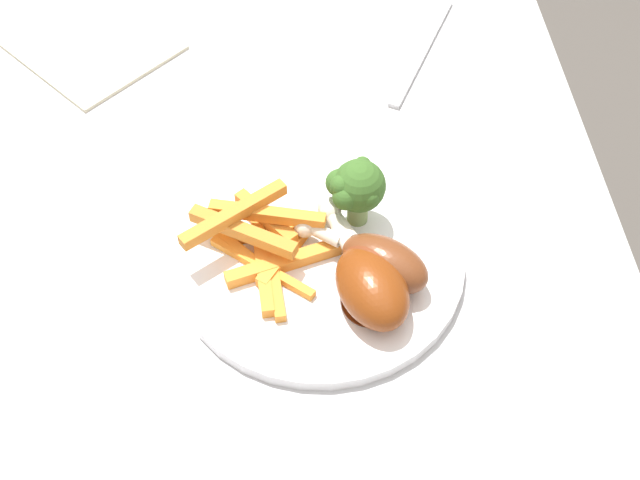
# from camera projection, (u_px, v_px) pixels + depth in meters

# --- Properties ---
(dining_table) EXTENTS (1.05, 0.65, 0.74)m
(dining_table) POSITION_uv_depth(u_px,v_px,m) (269.00, 333.00, 0.82)
(dining_table) COLOR #B7B7BC
(dining_table) RESTS_ON ground_plane
(dinner_plate) EXTENTS (0.25, 0.25, 0.01)m
(dinner_plate) POSITION_uv_depth(u_px,v_px,m) (320.00, 258.00, 0.72)
(dinner_plate) COLOR white
(dinner_plate) RESTS_ON dining_table
(broccoli_floret_front) EXTENTS (0.05, 0.05, 0.07)m
(broccoli_floret_front) POSITION_uv_depth(u_px,v_px,m) (355.00, 188.00, 0.70)
(broccoli_floret_front) COLOR #83A15C
(broccoli_floret_front) RESTS_ON dinner_plate
(carrot_fries_pile) EXTENTS (0.13, 0.14, 0.04)m
(carrot_fries_pile) POSITION_uv_depth(u_px,v_px,m) (262.00, 241.00, 0.70)
(carrot_fries_pile) COLOR orange
(carrot_fries_pile) RESTS_ON dinner_plate
(chicken_drumstick_near) EXTENTS (0.10, 0.12, 0.04)m
(chicken_drumstick_near) POSITION_uv_depth(u_px,v_px,m) (379.00, 261.00, 0.68)
(chicken_drumstick_near) COLOR #4B2010
(chicken_drumstick_near) RESTS_ON dinner_plate
(chicken_drumstick_far) EXTENTS (0.14, 0.08, 0.04)m
(chicken_drumstick_far) POSITION_uv_depth(u_px,v_px,m) (370.00, 284.00, 0.67)
(chicken_drumstick_far) COLOR #551E09
(chicken_drumstick_far) RESTS_ON dinner_plate
(chicken_drumstick_extra) EXTENTS (0.12, 0.08, 0.04)m
(chicken_drumstick_extra) POSITION_uv_depth(u_px,v_px,m) (371.00, 263.00, 0.68)
(chicken_drumstick_extra) COLOR #4F1D0F
(chicken_drumstick_extra) RESTS_ON dinner_plate
(fork) EXTENTS (0.18, 0.09, 0.00)m
(fork) POSITION_uv_depth(u_px,v_px,m) (422.00, 51.00, 0.89)
(fork) COLOR silver
(fork) RESTS_ON dining_table
(napkin) EXTENTS (0.22, 0.22, 0.00)m
(napkin) POSITION_uv_depth(u_px,v_px,m) (90.00, 43.00, 0.90)
(napkin) COLOR beige
(napkin) RESTS_ON dining_table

